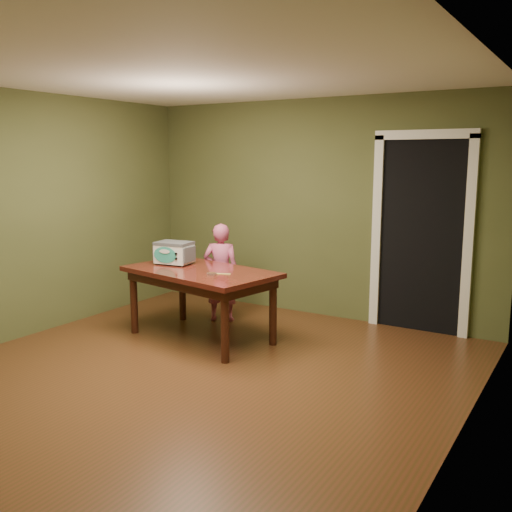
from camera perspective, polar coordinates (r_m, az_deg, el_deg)
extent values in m
plane|color=#542A18|center=(5.13, -6.83, -12.07)|extent=(5.00, 5.00, 0.00)
cube|color=#4D542C|center=(6.93, 5.88, 4.73)|extent=(4.50, 0.02, 2.60)
cube|color=#4D542C|center=(6.45, -23.03, 3.62)|extent=(0.02, 5.00, 2.60)
cube|color=#4D542C|center=(3.84, 20.13, 0.11)|extent=(0.02, 5.00, 2.60)
cube|color=white|center=(4.82, -7.49, 18.00)|extent=(4.50, 5.00, 0.02)
cube|color=black|center=(6.79, 16.90, 2.13)|extent=(0.90, 0.60, 2.10)
cube|color=black|center=(6.49, 16.19, 1.83)|extent=(0.90, 0.02, 2.10)
cube|color=white|center=(6.62, 11.99, 2.15)|extent=(0.10, 0.06, 2.20)
cube|color=white|center=(6.36, 20.50, 1.44)|extent=(0.10, 0.06, 2.20)
cube|color=white|center=(6.42, 16.63, 11.58)|extent=(1.10, 0.06, 0.10)
cube|color=#3D140E|center=(6.00, -5.57, -1.60)|extent=(1.73, 1.17, 0.05)
cube|color=#33150C|center=(6.02, -5.55, -2.30)|extent=(1.59, 1.03, 0.10)
cylinder|color=#33150C|center=(6.40, -12.11, -4.51)|extent=(0.08, 0.08, 0.70)
cylinder|color=#33150C|center=(6.82, -7.37, -3.47)|extent=(0.08, 0.08, 0.70)
cylinder|color=#33150C|center=(5.37, -3.12, -7.07)|extent=(0.08, 0.08, 0.70)
cylinder|color=#33150C|center=(5.87, 1.71, -5.59)|extent=(0.08, 0.08, 0.70)
cylinder|color=#4C4F54|center=(6.34, -9.81, -0.77)|extent=(0.03, 0.03, 0.02)
cylinder|color=#4C4F54|center=(6.51, -8.82, -0.48)|extent=(0.03, 0.03, 0.02)
cylinder|color=#4C4F54|center=(6.18, -7.45, -0.99)|extent=(0.03, 0.03, 0.02)
cylinder|color=#4C4F54|center=(6.35, -6.50, -0.69)|extent=(0.03, 0.03, 0.02)
cube|color=white|center=(6.32, -8.18, 0.27)|extent=(0.40, 0.31, 0.21)
cube|color=#4C4F54|center=(6.31, -8.20, 1.28)|extent=(0.41, 0.32, 0.03)
cube|color=#4C4F54|center=(6.43, -9.64, 0.39)|extent=(0.05, 0.24, 0.16)
cube|color=#4C4F54|center=(6.22, -6.67, 0.15)|extent=(0.05, 0.24, 0.16)
ellipsoid|color=teal|center=(6.23, -9.10, 0.10)|extent=(0.28, 0.04, 0.18)
cylinder|color=black|center=(6.15, -8.00, 0.22)|extent=(0.03, 0.02, 0.03)
cylinder|color=black|center=(6.15, -7.99, -0.27)|extent=(0.02, 0.02, 0.02)
cylinder|color=silver|center=(5.72, -4.44, -1.79)|extent=(0.10, 0.10, 0.02)
cylinder|color=#442A16|center=(5.72, -4.44, -1.73)|extent=(0.09, 0.09, 0.01)
cube|color=#D0C05A|center=(5.74, -3.45, -1.80)|extent=(0.18, 0.09, 0.01)
imported|color=#C25079|center=(6.70, -3.51, -1.64)|extent=(0.50, 0.42, 1.16)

